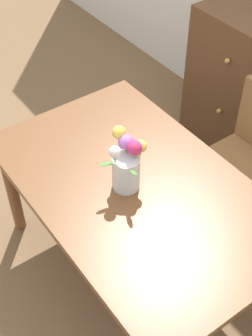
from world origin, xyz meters
The scene contains 4 objects.
ground_plane centered at (0.00, 0.00, 0.00)m, with size 12.00×12.00×0.00m, color brown.
dining_table centered at (0.00, 0.00, 0.64)m, with size 1.55×0.96×0.73m.
chair_far centered at (0.02, 0.82, 0.52)m, with size 0.42×0.42×0.90m.
flower_vase centered at (-0.03, -0.04, 0.87)m, with size 0.26×0.24×0.30m.
Camera 1 is at (1.27, -0.98, 2.40)m, focal length 50.80 mm.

